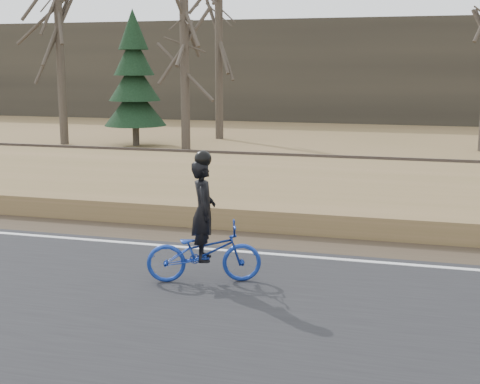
# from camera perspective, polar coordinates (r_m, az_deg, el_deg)

# --- Properties ---
(ground) EXTENTS (120.00, 120.00, 0.00)m
(ground) POSITION_cam_1_polar(r_m,az_deg,el_deg) (12.08, -2.77, -5.45)
(ground) COLOR olive
(ground) RESTS_ON ground
(road) EXTENTS (120.00, 6.00, 0.06)m
(road) POSITION_cam_1_polar(r_m,az_deg,el_deg) (9.85, -7.45, -9.17)
(road) COLOR black
(road) RESTS_ON ground
(edge_line) EXTENTS (120.00, 0.12, 0.01)m
(edge_line) POSITION_cam_1_polar(r_m,az_deg,el_deg) (12.25, -2.47, -4.91)
(edge_line) COLOR silver
(edge_line) RESTS_ON road
(shoulder) EXTENTS (120.00, 1.60, 0.04)m
(shoulder) POSITION_cam_1_polar(r_m,az_deg,el_deg) (13.18, -1.11, -3.96)
(shoulder) COLOR #473A2B
(shoulder) RESTS_ON ground
(embankment) EXTENTS (120.00, 5.00, 0.44)m
(embankment) POSITION_cam_1_polar(r_m,az_deg,el_deg) (15.95, 2.02, -0.62)
(embankment) COLOR olive
(embankment) RESTS_ON ground
(ballast) EXTENTS (120.00, 3.00, 0.45)m
(ballast) POSITION_cam_1_polar(r_m,az_deg,el_deg) (19.60, 4.68, 1.52)
(ballast) COLOR slate
(ballast) RESTS_ON ground
(railroad) EXTENTS (120.00, 2.40, 0.29)m
(railroad) POSITION_cam_1_polar(r_m,az_deg,el_deg) (19.56, 4.69, 2.40)
(railroad) COLOR black
(railroad) RESTS_ON ballast
(treeline_backdrop) EXTENTS (120.00, 4.00, 6.00)m
(treeline_backdrop) POSITION_cam_1_polar(r_m,az_deg,el_deg) (41.16, 10.79, 10.11)
(treeline_backdrop) COLOR #383328
(treeline_backdrop) RESTS_ON ground
(cyclist) EXTENTS (1.87, 1.14, 2.06)m
(cyclist) POSITION_cam_1_polar(r_m,az_deg,el_deg) (10.34, -3.11, -4.22)
(cyclist) COLOR navy
(cyclist) RESTS_ON road
(bare_tree_far_left) EXTENTS (0.36, 0.36, 8.49)m
(bare_tree_far_left) POSITION_cam_1_polar(r_m,az_deg,el_deg) (29.73, -15.13, 12.13)
(bare_tree_far_left) COLOR #484035
(bare_tree_far_left) RESTS_ON ground
(bare_tree_left) EXTENTS (0.36, 0.36, 9.13)m
(bare_tree_left) POSITION_cam_1_polar(r_m,az_deg,el_deg) (30.89, -1.81, 13.02)
(bare_tree_left) COLOR #484035
(bare_tree_left) RESTS_ON ground
(bare_tree_near_left) EXTENTS (0.36, 0.36, 6.88)m
(bare_tree_near_left) POSITION_cam_1_polar(r_m,az_deg,el_deg) (26.98, -4.74, 10.92)
(bare_tree_near_left) COLOR #484035
(bare_tree_near_left) RESTS_ON ground
(conifer) EXTENTS (2.60, 2.60, 5.64)m
(conifer) POSITION_cam_1_polar(r_m,az_deg,el_deg) (28.54, -9.00, 9.27)
(conifer) COLOR #484035
(conifer) RESTS_ON ground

